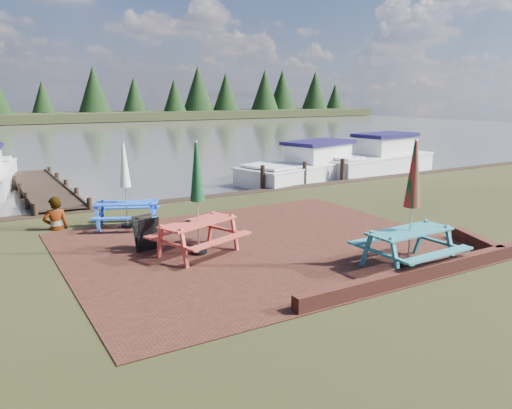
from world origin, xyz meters
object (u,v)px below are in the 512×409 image
Objects in this scene: picnic_table_red at (198,216)px; person at (54,197)px; picnic_table_teal at (410,224)px; boat_near at (309,168)px; chalkboard at (146,233)px; boat_far at (376,160)px; jetty at (43,188)px; picnic_table_blue at (126,199)px.

picnic_table_red is 4.61m from person.
picnic_table_teal is 1.04× the size of picnic_table_red.
picnic_table_red is 0.35× the size of boat_near.
chalkboard is 15.62m from boat_far.
person reaches higher than jetty.
picnic_table_teal is 0.29× the size of jetty.
jetty is (-1.22, 6.98, -0.70)m from picnic_table_blue.
boat_far is (13.72, 4.74, -0.39)m from picnic_table_blue.
chalkboard is at bearing 117.53° from picnic_table_red.
boat_near is (10.87, -2.24, 0.25)m from jetty.
jetty is at bearing 80.40° from picnic_table_red.
picnic_table_teal is 1.15× the size of picnic_table_blue.
person is (-1.74, 0.74, 0.09)m from picnic_table_blue.
picnic_table_blue is 10.77m from boat_near.
picnic_table_teal is 5.91m from chalkboard.
chalkboard is 0.11× the size of boat_near.
picnic_table_teal reaches higher than person.
jetty is at bearing -90.47° from person.
picnic_table_blue reaches higher than chalkboard.
jetty is 1.24× the size of boat_near.
boat_far reaches higher than boat_near.
picnic_table_red is 3.13× the size of chalkboard.
boat_near is (9.89, 7.05, -0.06)m from chalkboard.
jetty is at bearing 63.48° from boat_near.
boat_far is 15.97m from person.
boat_near is 4.06m from boat_far.
picnic_table_blue is (-4.18, 6.20, -0.12)m from picnic_table_teal.
picnic_table_blue is 1.29× the size of person.
picnic_table_blue is at bearing 161.28° from person.
boat_far is (13.95, 7.04, 0.00)m from chalkboard.
boat_far is at bearing -8.53° from jetty.
person is at bearing 101.80° from picnic_table_red.
picnic_table_teal is 3.26× the size of chalkboard.
picnic_table_teal is 14.26m from jetty.
picnic_table_teal is at bearing 134.73° from person.
person is (-11.39, -4.00, 0.53)m from boat_near.
boat_near is 4.08× the size of person.
boat_near is at bearing -156.34° from person.
picnic_table_blue is at bearing -80.11° from jetty.
picnic_table_teal is at bearing 138.50° from boat_near.
chalkboard is (-0.95, 0.86, -0.47)m from picnic_table_red.
person is at bearing 94.46° from boat_near.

